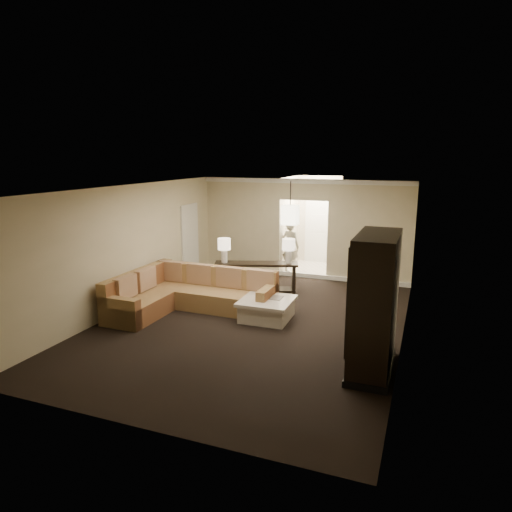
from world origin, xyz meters
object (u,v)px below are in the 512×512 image
at_px(person, 291,244).
at_px(coffee_table, 267,309).
at_px(armoire, 374,307).
at_px(sectional_sofa, 187,294).
at_px(console_table, 256,275).
at_px(drink_table, 372,306).

bearing_deg(person, coffee_table, 117.08).
bearing_deg(coffee_table, armoire, -34.10).
height_order(sectional_sofa, console_table, sectional_sofa).
relative_size(coffee_table, console_table, 0.53).
bearing_deg(armoire, coffee_table, 145.90).
xyz_separation_m(coffee_table, drink_table, (2.13, 0.50, 0.16)).
relative_size(armoire, drink_table, 4.24).
distance_m(sectional_sofa, armoire, 4.58).
bearing_deg(drink_table, person, 129.11).
bearing_deg(armoire, sectional_sofa, 160.40).
relative_size(console_table, person, 1.21).
relative_size(sectional_sofa, console_table, 1.48).
relative_size(sectional_sofa, drink_table, 5.87).
xyz_separation_m(console_table, person, (0.20, 2.30, 0.40)).
relative_size(armoire, person, 1.29).
xyz_separation_m(sectional_sofa, person, (1.23, 4.03, 0.50)).
bearing_deg(drink_table, coffee_table, -166.68).
bearing_deg(sectional_sofa, coffee_table, 3.49).
distance_m(console_table, drink_table, 3.21).
height_order(coffee_table, console_table, console_table).
bearing_deg(person, drink_table, 146.66).
distance_m(coffee_table, console_table, 1.87).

